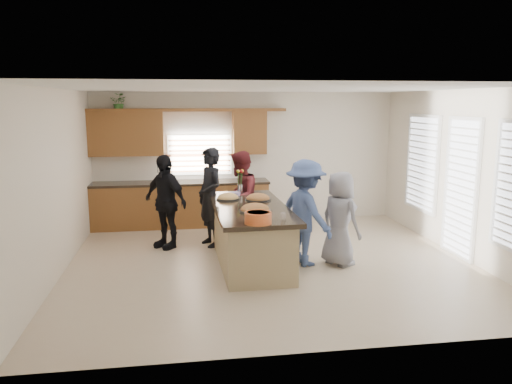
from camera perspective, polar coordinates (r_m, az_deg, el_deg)
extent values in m
plane|color=#C6B193|center=(8.26, 1.64, -8.05)|extent=(6.50, 6.50, 0.00)
cube|color=silver|center=(10.87, -1.15, 3.96)|extent=(6.50, 0.02, 2.80)
cube|color=silver|center=(5.06, 7.78, -3.52)|extent=(6.50, 0.02, 2.80)
cube|color=silver|center=(8.02, -21.81, 0.95)|extent=(0.02, 6.00, 2.80)
cube|color=silver|center=(9.09, 22.29, 1.94)|extent=(0.02, 6.00, 2.80)
cube|color=white|center=(7.84, 1.74, 11.75)|extent=(6.50, 6.00, 0.02)
cube|color=brown|center=(10.62, -8.55, -1.49)|extent=(3.65, 0.62, 0.90)
cube|color=black|center=(10.54, -8.62, 1.04)|extent=(3.70, 0.65, 0.05)
cube|color=brown|center=(10.61, -14.62, 6.46)|extent=(1.50, 0.36, 0.90)
cube|color=brown|center=(10.65, -0.76, 6.80)|extent=(0.70, 0.36, 0.90)
cube|color=brown|center=(10.54, -7.74, 9.28)|extent=(4.05, 0.40, 0.06)
cube|color=brown|center=(10.74, -6.43, 4.22)|extent=(1.35, 0.08, 0.85)
cube|color=white|center=(10.20, 18.44, 3.15)|extent=(0.06, 1.10, 1.75)
cube|color=white|center=(9.02, 22.36, 0.43)|extent=(0.06, 0.85, 2.25)
cube|color=tan|center=(8.15, -0.69, -5.08)|extent=(1.05, 2.52, 0.88)
cube|color=black|center=(8.04, -0.70, -1.81)|extent=(1.20, 2.72, 0.07)
cube|color=black|center=(8.26, -0.68, -7.75)|extent=(0.97, 2.44, 0.08)
cylinder|color=black|center=(7.60, -0.10, -2.15)|extent=(0.49, 0.49, 0.02)
ellipsoid|color=#B67339|center=(7.60, -0.10, -2.02)|extent=(0.44, 0.44, 0.20)
cylinder|color=black|center=(8.46, 0.24, -0.86)|extent=(0.44, 0.44, 0.02)
ellipsoid|color=#B67339|center=(8.46, 0.24, -0.74)|extent=(0.40, 0.40, 0.18)
cylinder|color=black|center=(8.55, -3.22, -0.76)|extent=(0.40, 0.40, 0.02)
ellipsoid|color=tan|center=(8.55, -3.22, -0.65)|extent=(0.36, 0.36, 0.16)
cylinder|color=#DB5C28|center=(6.85, 0.24, -2.96)|extent=(0.38, 0.38, 0.16)
cylinder|color=beige|center=(6.84, 0.24, -2.47)|extent=(0.31, 0.31, 0.04)
cylinder|color=white|center=(7.06, 3.12, -2.80)|extent=(0.08, 0.08, 0.10)
cylinder|color=#937BB3|center=(8.92, -2.43, -0.20)|extent=(0.20, 0.20, 0.05)
cylinder|color=silver|center=(9.08, -1.82, 0.37)|extent=(0.11, 0.11, 0.17)
imported|color=#3C7930|center=(10.60, -15.37, 9.84)|extent=(0.40, 0.37, 0.36)
imported|color=black|center=(9.04, -5.27, -0.60)|extent=(0.64, 0.77, 1.79)
imported|color=maroon|center=(9.25, -1.83, -0.59)|extent=(0.88, 0.99, 1.71)
imported|color=black|center=(9.04, -10.35, -1.08)|extent=(0.98, 0.99, 1.68)
imported|color=#3C5083|center=(7.99, 5.68, -2.38)|extent=(1.05, 1.27, 1.71)
imported|color=gray|center=(8.07, 9.56, -3.02)|extent=(0.78, 0.88, 1.52)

